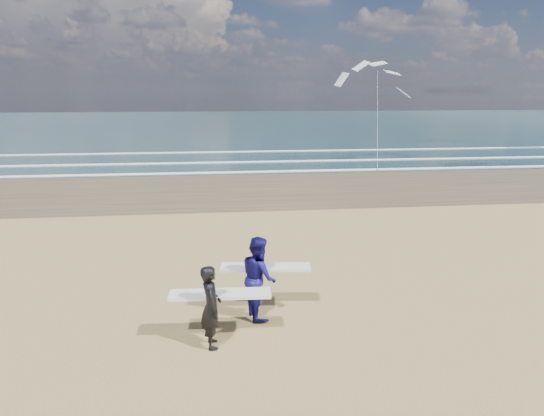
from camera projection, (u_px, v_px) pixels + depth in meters
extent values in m
cube|color=#453924|center=(523.00, 180.00, 29.72)|extent=(220.00, 12.00, 0.01)
cube|color=#1A363B|center=(325.00, 123.00, 81.82)|extent=(220.00, 100.00, 0.02)
cube|color=white|center=(481.00, 167.00, 34.34)|extent=(220.00, 0.50, 0.05)
cube|color=white|center=(449.00, 158.00, 38.87)|extent=(220.00, 0.50, 0.05)
cube|color=white|center=(416.00, 149.00, 45.14)|extent=(220.00, 0.50, 0.05)
imported|color=black|center=(211.00, 307.00, 10.18)|extent=(0.51, 0.71, 1.82)
cube|color=silver|center=(220.00, 294.00, 10.51)|extent=(2.23, 0.64, 0.07)
imported|color=#110E4E|center=(259.00, 277.00, 11.55)|extent=(0.94, 1.10, 2.00)
cube|color=silver|center=(266.00, 267.00, 11.89)|extent=(2.25, 0.77, 0.07)
cube|color=slate|center=(377.00, 170.00, 33.14)|extent=(0.12, 0.12, 0.10)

